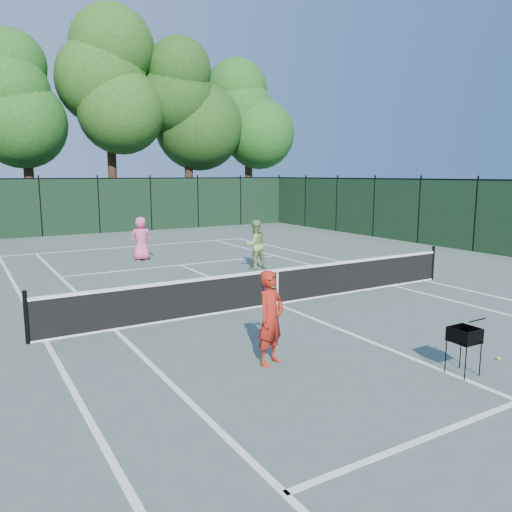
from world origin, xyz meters
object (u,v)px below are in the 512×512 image
ball_hopper (464,335)px  loose_ball_midcourt (499,359)px  player_green (255,245)px  coach (271,318)px  player_pink (141,239)px

ball_hopper → loose_ball_midcourt: 1.26m
loose_ball_midcourt → player_green: bearing=85.7°
coach → loose_ball_midcourt: 4.13m
loose_ball_midcourt → coach: bearing=150.9°
player_pink → loose_ball_midcourt: (2.08, -13.41, -0.80)m
coach → ball_hopper: 3.19m
loose_ball_midcourt → player_pink: bearing=98.8°
player_green → ball_hopper: (-1.81, -9.70, -0.18)m
player_green → ball_hopper: 9.87m
player_pink → coach: bearing=95.1°
player_pink → loose_ball_midcourt: player_pink is taller
ball_hopper → player_pink: bearing=99.1°
coach → player_green: size_ratio=0.96×
player_pink → loose_ball_midcourt: 13.59m
ball_hopper → loose_ball_midcourt: ball_hopper is taller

